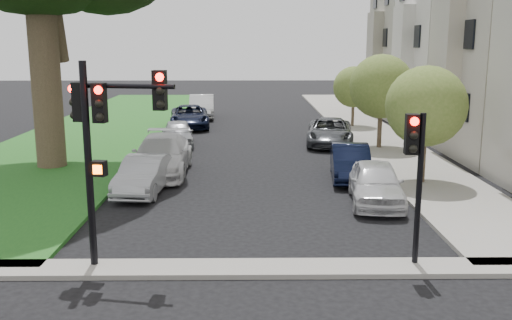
{
  "coord_description": "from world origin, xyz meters",
  "views": [
    {
      "loc": [
        -0.18,
        -10.35,
        5.17
      ],
      "look_at": [
        0.0,
        5.0,
        2.0
      ],
      "focal_mm": 40.0,
      "sensor_mm": 36.0,
      "label": 1
    }
  ],
  "objects_px": {
    "car_parked_1": "(350,162)",
    "car_parked_5": "(144,175)",
    "small_tree_c": "(354,87)",
    "traffic_signal_main": "(104,128)",
    "car_parked_2": "(330,132)",
    "small_tree_b": "(381,87)",
    "car_parked_0": "(376,183)",
    "car_parked_6": "(162,155)",
    "car_parked_7": "(178,133)",
    "car_parked_8": "(189,117)",
    "traffic_signal_secondary": "(415,161)",
    "car_parked_9": "(202,106)",
    "small_tree_a": "(426,106)"
  },
  "relations": [
    {
      "from": "car_parked_1",
      "to": "car_parked_5",
      "type": "bearing_deg",
      "value": -159.85
    },
    {
      "from": "car_parked_5",
      "to": "small_tree_c",
      "type": "bearing_deg",
      "value": 61.39
    },
    {
      "from": "traffic_signal_main",
      "to": "car_parked_2",
      "type": "xyz_separation_m",
      "value": [
        7.38,
        16.32,
        -2.62
      ]
    },
    {
      "from": "small_tree_b",
      "to": "traffic_signal_main",
      "type": "relative_size",
      "value": 0.97
    },
    {
      "from": "car_parked_0",
      "to": "car_parked_6",
      "type": "bearing_deg",
      "value": 156.82
    },
    {
      "from": "car_parked_1",
      "to": "car_parked_7",
      "type": "bearing_deg",
      "value": 141.55
    },
    {
      "from": "car_parked_2",
      "to": "car_parked_7",
      "type": "height_order",
      "value": "car_parked_2"
    },
    {
      "from": "traffic_signal_main",
      "to": "car_parked_6",
      "type": "bearing_deg",
      "value": 91.55
    },
    {
      "from": "car_parked_2",
      "to": "car_parked_8",
      "type": "relative_size",
      "value": 0.98
    },
    {
      "from": "small_tree_c",
      "to": "traffic_signal_secondary",
      "type": "relative_size",
      "value": 1.04
    },
    {
      "from": "car_parked_8",
      "to": "small_tree_b",
      "type": "bearing_deg",
      "value": -42.9
    },
    {
      "from": "small_tree_c",
      "to": "car_parked_7",
      "type": "relative_size",
      "value": 0.99
    },
    {
      "from": "car_parked_0",
      "to": "car_parked_9",
      "type": "relative_size",
      "value": 0.84
    },
    {
      "from": "car_parked_9",
      "to": "small_tree_b",
      "type": "bearing_deg",
      "value": -55.3
    },
    {
      "from": "small_tree_a",
      "to": "small_tree_b",
      "type": "bearing_deg",
      "value": 90.0
    },
    {
      "from": "traffic_signal_main",
      "to": "car_parked_5",
      "type": "relative_size",
      "value": 1.23
    },
    {
      "from": "small_tree_b",
      "to": "car_parked_9",
      "type": "distance_m",
      "value": 15.8
    },
    {
      "from": "car_parked_8",
      "to": "car_parked_9",
      "type": "bearing_deg",
      "value": 79.2
    },
    {
      "from": "car_parked_6",
      "to": "car_parked_9",
      "type": "relative_size",
      "value": 1.1
    },
    {
      "from": "car_parked_7",
      "to": "car_parked_1",
      "type": "bearing_deg",
      "value": -51.66
    },
    {
      "from": "traffic_signal_secondary",
      "to": "car_parked_8",
      "type": "distance_m",
      "value": 23.74
    },
    {
      "from": "car_parked_2",
      "to": "car_parked_9",
      "type": "height_order",
      "value": "car_parked_9"
    },
    {
      "from": "traffic_signal_main",
      "to": "car_parked_1",
      "type": "bearing_deg",
      "value": 50.98
    },
    {
      "from": "small_tree_b",
      "to": "car_parked_6",
      "type": "relative_size",
      "value": 0.88
    },
    {
      "from": "traffic_signal_main",
      "to": "small_tree_b",
      "type": "bearing_deg",
      "value": 57.28
    },
    {
      "from": "car_parked_0",
      "to": "car_parked_5",
      "type": "distance_m",
      "value": 7.94
    },
    {
      "from": "small_tree_c",
      "to": "car_parked_5",
      "type": "xyz_separation_m",
      "value": [
        -10.07,
        -15.51,
        -1.87
      ]
    },
    {
      "from": "traffic_signal_main",
      "to": "car_parked_5",
      "type": "xyz_separation_m",
      "value": [
        -0.45,
        6.84,
        -2.66
      ]
    },
    {
      "from": "traffic_signal_secondary",
      "to": "car_parked_5",
      "type": "bearing_deg",
      "value": 137.26
    },
    {
      "from": "car_parked_9",
      "to": "small_tree_c",
      "type": "bearing_deg",
      "value": -30.36
    },
    {
      "from": "car_parked_5",
      "to": "small_tree_b",
      "type": "bearing_deg",
      "value": 43.33
    },
    {
      "from": "car_parked_5",
      "to": "car_parked_0",
      "type": "bearing_deg",
      "value": -6.33
    },
    {
      "from": "traffic_signal_main",
      "to": "car_parked_5",
      "type": "bearing_deg",
      "value": 93.74
    },
    {
      "from": "small_tree_c",
      "to": "car_parked_2",
      "type": "distance_m",
      "value": 6.69
    },
    {
      "from": "small_tree_c",
      "to": "car_parked_0",
      "type": "height_order",
      "value": "small_tree_c"
    },
    {
      "from": "traffic_signal_secondary",
      "to": "small_tree_b",
      "type": "bearing_deg",
      "value": 80.06
    },
    {
      "from": "car_parked_2",
      "to": "car_parked_7",
      "type": "bearing_deg",
      "value": -170.64
    },
    {
      "from": "small_tree_a",
      "to": "car_parked_0",
      "type": "xyz_separation_m",
      "value": [
        -2.27,
        -2.5,
        -2.22
      ]
    },
    {
      "from": "car_parked_8",
      "to": "car_parked_9",
      "type": "xyz_separation_m",
      "value": [
        0.36,
        4.79,
        0.1
      ]
    },
    {
      "from": "small_tree_c",
      "to": "traffic_signal_secondary",
      "type": "xyz_separation_m",
      "value": [
        -2.63,
        -22.39,
        0.03
      ]
    },
    {
      "from": "car_parked_1",
      "to": "car_parked_2",
      "type": "relative_size",
      "value": 0.82
    },
    {
      "from": "car_parked_6",
      "to": "traffic_signal_main",
      "type": "bearing_deg",
      "value": -89.21
    },
    {
      "from": "car_parked_5",
      "to": "car_parked_9",
      "type": "xyz_separation_m",
      "value": [
        0.35,
        20.38,
        0.15
      ]
    },
    {
      "from": "car_parked_8",
      "to": "car_parked_5",
      "type": "bearing_deg",
      "value": -96.4
    },
    {
      "from": "car_parked_1",
      "to": "car_parked_9",
      "type": "xyz_separation_m",
      "value": [
        -7.22,
        18.43,
        0.13
      ]
    },
    {
      "from": "small_tree_b",
      "to": "traffic_signal_main",
      "type": "height_order",
      "value": "traffic_signal_main"
    },
    {
      "from": "car_parked_7",
      "to": "car_parked_9",
      "type": "relative_size",
      "value": 0.79
    },
    {
      "from": "car_parked_1",
      "to": "car_parked_9",
      "type": "bearing_deg",
      "value": 117.09
    },
    {
      "from": "car_parked_5",
      "to": "car_parked_6",
      "type": "xyz_separation_m",
      "value": [
        0.18,
        2.9,
        0.13
      ]
    },
    {
      "from": "small_tree_b",
      "to": "car_parked_6",
      "type": "bearing_deg",
      "value": -152.07
    }
  ]
}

